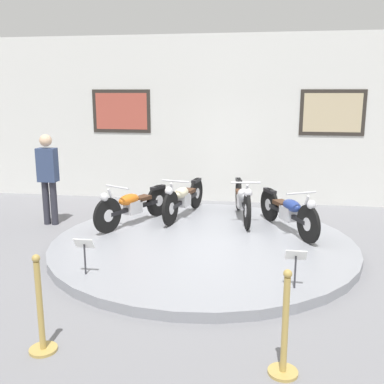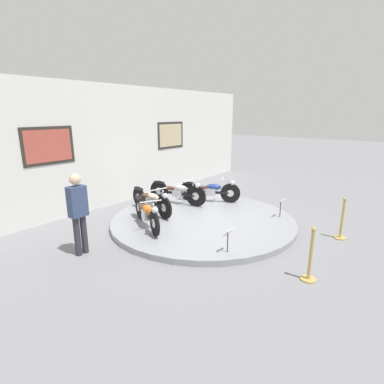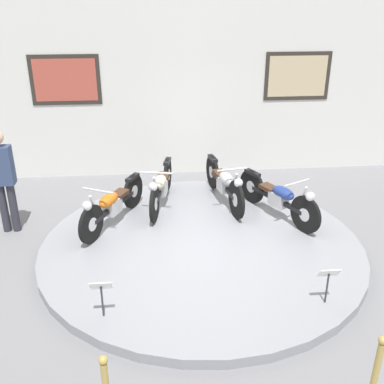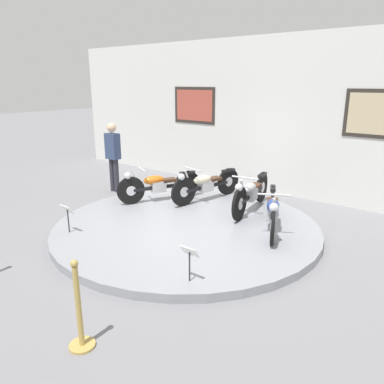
% 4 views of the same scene
% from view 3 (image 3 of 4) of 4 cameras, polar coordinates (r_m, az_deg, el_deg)
% --- Properties ---
extents(ground_plane, '(60.00, 60.00, 0.00)m').
position_cam_3_polar(ground_plane, '(7.13, 1.21, -7.29)').
color(ground_plane, slate).
extents(display_platform, '(4.97, 4.97, 0.14)m').
position_cam_3_polar(display_platform, '(7.09, 1.22, -6.81)').
color(display_platform, gray).
rests_on(display_platform, ground_plane).
extents(back_wall, '(14.00, 0.22, 3.80)m').
position_cam_3_polar(back_wall, '(9.68, -1.07, 13.27)').
color(back_wall, silver).
rests_on(back_wall, ground_plane).
extents(motorcycle_orange, '(0.94, 1.78, 0.79)m').
position_cam_3_polar(motorcycle_orange, '(7.52, -10.10, -1.48)').
color(motorcycle_orange, black).
rests_on(motorcycle_orange, display_platform).
extents(motorcycle_cream, '(0.59, 1.95, 0.79)m').
position_cam_3_polar(motorcycle_cream, '(8.10, -3.96, 0.82)').
color(motorcycle_cream, black).
rests_on(motorcycle_cream, display_platform).
extents(motorcycle_silver, '(0.54, 2.00, 0.81)m').
position_cam_3_polar(motorcycle_silver, '(8.20, 4.13, 1.21)').
color(motorcycle_silver, black).
rests_on(motorcycle_silver, display_platform).
extents(motorcycle_blue, '(0.94, 1.79, 0.79)m').
position_cam_3_polar(motorcycle_blue, '(7.78, 10.96, -0.61)').
color(motorcycle_blue, black).
rests_on(motorcycle_blue, display_platform).
extents(info_placard_front_left, '(0.26, 0.11, 0.51)m').
position_cam_3_polar(info_placard_front_left, '(5.49, -11.45, -12.16)').
color(info_placard_front_left, '#333338').
rests_on(info_placard_front_left, display_platform).
extents(info_placard_front_centre, '(0.26, 0.11, 0.51)m').
position_cam_3_polar(info_placard_front_centre, '(5.84, 16.93, -10.36)').
color(info_placard_front_centre, '#333338').
rests_on(info_placard_front_centre, display_platform).
extents(visitor_standing, '(0.36, 0.23, 1.76)m').
position_cam_3_polar(visitor_standing, '(7.85, -22.90, 1.94)').
color(visitor_standing, '#2D2D38').
rests_on(visitor_standing, ground_plane).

